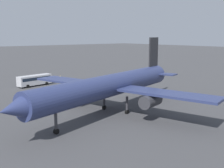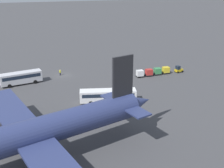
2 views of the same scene
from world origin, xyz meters
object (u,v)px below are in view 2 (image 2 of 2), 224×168
object	(u,v)px
cargo_cart_green	(157,71)
cargo_cart_red	(149,72)
cargo_cart_white	(140,73)
cargo_cart_yellow	(166,70)
shuttle_bus_far	(108,95)
shuttle_bus_near	(21,77)
worker_person	(60,72)
baggage_tug	(178,69)
airplane	(21,137)

from	to	relation	value
cargo_cart_green	cargo_cart_red	distance (m)	2.93
cargo_cart_green	cargo_cart_white	world-z (taller)	same
cargo_cart_yellow	cargo_cart_red	size ratio (longest dim) A/B	1.00
shuttle_bus_far	cargo_cart_green	xyz separation A→B (m)	(-20.35, -14.12, -0.66)
shuttle_bus_near	shuttle_bus_far	distance (m)	26.64
cargo_cart_red	worker_person	bearing A→B (deg)	-21.04
baggage_tug	worker_person	xyz separation A→B (m)	(34.70, -9.25, -0.07)
cargo_cart_red	airplane	bearing A→B (deg)	41.96
shuttle_bus_near	worker_person	xyz separation A→B (m)	(-11.20, -4.04, -1.12)
airplane	cargo_cart_red	world-z (taller)	airplane
airplane	cargo_cart_red	bearing A→B (deg)	-152.51
shuttle_bus_near	baggage_tug	world-z (taller)	shuttle_bus_near
airplane	cargo_cart_white	world-z (taller)	airplane
baggage_tug	cargo_cart_yellow	size ratio (longest dim) A/B	1.21
shuttle_bus_far	baggage_tug	size ratio (longest dim) A/B	5.18
shuttle_bus_near	baggage_tug	xyz separation A→B (m)	(-45.90, 5.21, -1.05)
worker_person	cargo_cart_yellow	size ratio (longest dim) A/B	0.83
airplane	cargo_cart_green	world-z (taller)	airplane
cargo_cart_white	shuttle_bus_near	bearing A→B (deg)	-9.37
baggage_tug	cargo_cart_red	size ratio (longest dim) A/B	1.21
airplane	shuttle_bus_far	world-z (taller)	airplane
worker_person	cargo_cart_red	bearing A→B (deg)	158.96
shuttle_bus_near	worker_person	world-z (taller)	shuttle_bus_near
cargo_cart_white	cargo_cart_red	bearing A→B (deg)	-179.67
airplane	cargo_cart_red	distance (m)	49.92
worker_person	shuttle_bus_near	bearing A→B (deg)	19.85
airplane	shuttle_bus_near	size ratio (longest dim) A/B	4.29
worker_person	cargo_cart_green	xyz separation A→B (m)	(-27.47, 9.26, 0.32)
airplane	shuttle_bus_far	xyz separation A→B (m)	(-19.55, -19.30, -3.78)
airplane	cargo_cart_white	distance (m)	47.79
shuttle_bus_near	cargo_cart_red	bearing A→B (deg)	161.80
airplane	shuttle_bus_near	distance (m)	38.83
baggage_tug	worker_person	size ratio (longest dim) A/B	1.46
airplane	baggage_tug	world-z (taller)	airplane
baggage_tug	cargo_cart_yellow	bearing A→B (deg)	-8.63
shuttle_bus_far	baggage_tug	xyz separation A→B (m)	(-27.58, -14.13, -0.91)
shuttle_bus_near	cargo_cart_green	bearing A→B (deg)	162.70
shuttle_bus_far	cargo_cart_yellow	bearing A→B (deg)	-133.74
cargo_cart_yellow	cargo_cart_green	size ratio (longest dim) A/B	1.00
cargo_cart_red	cargo_cart_white	size ratio (longest dim) A/B	1.00
worker_person	cargo_cart_red	xyz separation A→B (m)	(-24.54, 9.44, 0.32)
cargo_cart_yellow	cargo_cart_green	distance (m)	2.93
baggage_tug	cargo_cart_white	size ratio (longest dim) A/B	1.21
worker_person	cargo_cart_white	xyz separation A→B (m)	(-21.62, 9.46, 0.32)
cargo_cart_green	cargo_cart_red	bearing A→B (deg)	3.50
cargo_cart_white	baggage_tug	bearing A→B (deg)	-179.10
baggage_tug	cargo_cart_red	xyz separation A→B (m)	(10.16, 0.19, 0.25)
cargo_cart_yellow	cargo_cart_green	xyz separation A→B (m)	(2.92, 0.15, 0.00)
cargo_cart_white	worker_person	bearing A→B (deg)	-23.62
cargo_cart_red	cargo_cart_yellow	bearing A→B (deg)	-176.76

